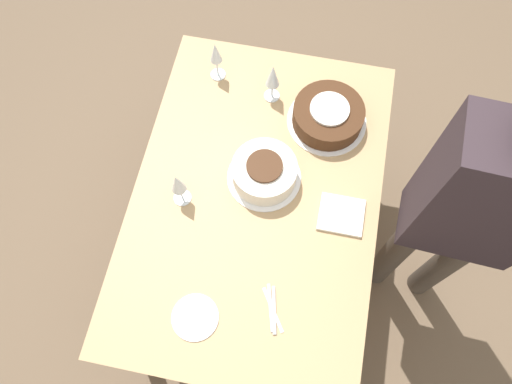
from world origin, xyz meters
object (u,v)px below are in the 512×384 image
at_px(cake_center_white, 264,172).
at_px(cake_front_chocolate, 328,116).
at_px(person_cutting, 471,211).
at_px(wine_glass_far, 273,77).
at_px(wine_glass_near, 216,54).
at_px(wine_glass_extra, 178,184).

distance_m(cake_center_white, cake_front_chocolate, 0.37).
relative_size(cake_center_white, person_cutting, 0.18).
height_order(cake_front_chocolate, person_cutting, person_cutting).
relative_size(cake_front_chocolate, wine_glass_far, 1.63).
relative_size(cake_front_chocolate, wine_glass_near, 1.64).
xyz_separation_m(wine_glass_far, person_cutting, (-0.46, -0.77, 0.08)).
height_order(wine_glass_far, person_cutting, person_cutting).
xyz_separation_m(cake_center_white, wine_glass_near, (0.44, 0.29, 0.09)).
bearing_deg(cake_front_chocolate, cake_center_white, 145.92).
distance_m(cake_front_chocolate, person_cutting, 0.67).
bearing_deg(cake_front_chocolate, wine_glass_extra, 132.10).
distance_m(wine_glass_near, person_cutting, 1.15).
relative_size(wine_glass_near, wine_glass_extra, 1.01).
xyz_separation_m(cake_center_white, person_cutting, (-0.08, -0.73, 0.16)).
height_order(cake_center_white, wine_glass_extra, wine_glass_extra).
bearing_deg(person_cutting, cake_center_white, -3.12).
height_order(wine_glass_extra, person_cutting, person_cutting).
relative_size(cake_center_white, cake_front_chocolate, 0.89).
distance_m(cake_front_chocolate, wine_glass_far, 0.27).
bearing_deg(wine_glass_extra, wine_glass_near, -0.40).
bearing_deg(wine_glass_extra, cake_front_chocolate, -47.90).
relative_size(cake_center_white, wine_glass_far, 1.45).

